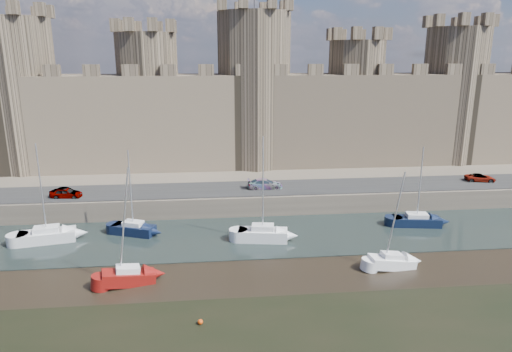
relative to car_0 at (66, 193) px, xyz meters
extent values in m
cube|color=black|center=(22.53, -8.35, -3.09)|extent=(160.00, 12.00, 0.08)
cube|color=#4C443A|center=(22.53, 27.65, -1.88)|extent=(160.00, 60.00, 2.50)
cube|color=black|center=(22.53, 1.65, -0.58)|extent=(160.00, 7.00, 0.10)
cube|color=#42382B|center=(22.53, 15.65, 6.37)|extent=(100.00, 9.00, 14.00)
cylinder|color=#42382B|center=(-9.47, 15.65, 10.37)|extent=(10.00, 10.00, 22.00)
cylinder|color=#42382B|center=(8.53, 15.65, 9.37)|extent=(9.00, 9.00, 20.00)
cylinder|color=#42382B|center=(24.53, 15.65, 10.87)|extent=(11.00, 11.00, 23.00)
cylinder|color=#42382B|center=(40.53, 15.65, 8.87)|extent=(9.00, 9.00, 19.00)
cylinder|color=#42382B|center=(56.53, 15.65, 9.87)|extent=(10.00, 10.00, 21.00)
imported|color=gray|center=(0.00, 0.00, 0.00)|extent=(3.81, 1.85, 1.25)
imported|color=gray|center=(-0.18, 0.23, -0.04)|extent=(3.80, 2.19, 1.18)
imported|color=gray|center=(24.51, 1.49, 0.03)|extent=(4.56, 1.87, 1.32)
imported|color=gray|center=(54.35, 1.91, -0.08)|extent=(4.23, 2.63, 1.09)
cube|color=silver|center=(0.02, -7.72, -2.47)|extent=(6.02, 3.29, 1.16)
cube|color=silver|center=(0.02, -7.72, -1.62)|extent=(2.79, 2.02, 0.53)
cylinder|color=silver|center=(0.02, -7.72, 2.87)|extent=(0.14, 0.14, 9.50)
cube|color=black|center=(8.86, -6.55, -2.53)|extent=(5.11, 3.44, 1.04)
cube|color=silver|center=(8.86, -6.55, -1.77)|extent=(2.44, 1.97, 0.47)
cylinder|color=silver|center=(8.86, -6.55, 2.24)|extent=(0.14, 0.14, 8.50)
cube|color=silver|center=(22.93, -9.78, -2.43)|extent=(5.50, 2.84, 1.23)
cube|color=silver|center=(22.93, -9.78, -1.54)|extent=(2.52, 1.78, 0.56)
cylinder|color=silver|center=(22.93, -9.78, 3.22)|extent=(0.14, 0.14, 10.08)
cube|color=black|center=(41.32, -7.13, -2.54)|extent=(5.58, 2.86, 1.02)
cube|color=silver|center=(41.32, -7.13, -1.80)|extent=(2.56, 1.79, 0.46)
cylinder|color=silver|center=(41.32, -7.13, 2.13)|extent=(0.14, 0.14, 8.32)
cube|color=maroon|center=(10.18, -17.97, -2.56)|extent=(4.79, 2.82, 1.14)
cube|color=silver|center=(10.18, -17.97, -1.72)|extent=(2.24, 1.68, 0.52)
cylinder|color=silver|center=(10.18, -17.97, 2.70)|extent=(0.14, 0.14, 9.36)
cube|color=white|center=(34.22, -17.28, -2.62)|extent=(4.49, 2.10, 1.02)
cube|color=silver|center=(34.22, -17.28, -1.87)|extent=(2.04, 1.36, 0.46)
cylinder|color=silver|center=(34.22, -17.28, 2.07)|extent=(0.14, 0.14, 8.35)
sphere|color=#DA4009|center=(16.51, -24.85, -2.92)|extent=(0.41, 0.41, 0.41)
camera|label=1|loc=(17.60, -55.01, 16.28)|focal=32.00mm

